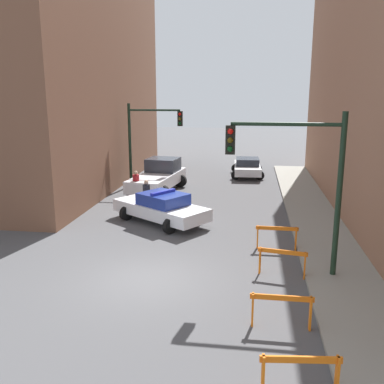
# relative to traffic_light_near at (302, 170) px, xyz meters

# --- Properties ---
(ground_plane) EXTENTS (120.00, 120.00, 0.00)m
(ground_plane) POSITION_rel_traffic_light_near_xyz_m (-4.73, -0.97, -3.53)
(ground_plane) COLOR #4C4C4F
(sidewalk_right) EXTENTS (2.40, 44.00, 0.12)m
(sidewalk_right) POSITION_rel_traffic_light_near_xyz_m (1.47, -0.97, -3.47)
(sidewalk_right) COLOR gray
(sidewalk_right) RESTS_ON ground_plane
(building_corner_left) EXTENTS (14.00, 20.00, 14.09)m
(building_corner_left) POSITION_rel_traffic_light_near_xyz_m (-16.73, 13.03, 3.51)
(building_corner_left) COLOR brown
(building_corner_left) RESTS_ON ground_plane
(traffic_light_near) EXTENTS (3.64, 0.35, 5.20)m
(traffic_light_near) POSITION_rel_traffic_light_near_xyz_m (0.00, 0.00, 0.00)
(traffic_light_near) COLOR black
(traffic_light_near) RESTS_ON sidewalk_right
(traffic_light_far) EXTENTS (3.44, 0.35, 5.20)m
(traffic_light_far) POSITION_rel_traffic_light_near_xyz_m (-8.03, 12.55, -0.13)
(traffic_light_far) COLOR black
(traffic_light_far) RESTS_ON ground_plane
(police_car) EXTENTS (4.92, 4.20, 1.52)m
(police_car) POSITION_rel_traffic_light_near_xyz_m (-5.58, 5.13, -2.81)
(police_car) COLOR white
(police_car) RESTS_ON ground_plane
(white_truck) EXTENTS (3.09, 5.62, 1.90)m
(white_truck) POSITION_rel_traffic_light_near_xyz_m (-7.06, 11.40, -2.62)
(white_truck) COLOR silver
(white_truck) RESTS_ON ground_plane
(parked_car_near) EXTENTS (2.40, 4.37, 1.31)m
(parked_car_near) POSITION_rel_traffic_light_near_xyz_m (-1.83, 16.99, -2.86)
(parked_car_near) COLOR silver
(parked_car_near) RESTS_ON ground_plane
(pedestrian_crossing) EXTENTS (0.45, 0.45, 1.66)m
(pedestrian_crossing) POSITION_rel_traffic_light_near_xyz_m (-6.64, 6.63, -2.67)
(pedestrian_crossing) COLOR #474C66
(pedestrian_crossing) RESTS_ON ground_plane
(pedestrian_corner) EXTENTS (0.47, 0.47, 1.66)m
(pedestrian_corner) POSITION_rel_traffic_light_near_xyz_m (-7.83, 9.04, -2.67)
(pedestrian_corner) COLOR #382D23
(pedestrian_corner) RESTS_ON ground_plane
(barrier_front) EXTENTS (1.60, 0.32, 0.90)m
(barrier_front) POSITION_rel_traffic_light_near_xyz_m (-0.49, -5.87, -2.91)
(barrier_front) COLOR orange
(barrier_front) RESTS_ON ground_plane
(barrier_mid) EXTENTS (1.60, 0.16, 0.90)m
(barrier_mid) POSITION_rel_traffic_light_near_xyz_m (-0.69, -3.32, -2.91)
(barrier_mid) COLOR orange
(barrier_mid) RESTS_ON ground_plane
(barrier_back) EXTENTS (1.59, 0.41, 0.90)m
(barrier_back) POSITION_rel_traffic_light_near_xyz_m (-0.46, -0.10, -2.91)
(barrier_back) COLOR orange
(barrier_back) RESTS_ON ground_plane
(barrier_corner) EXTENTS (1.60, 0.17, 0.90)m
(barrier_corner) POSITION_rel_traffic_light_near_xyz_m (-0.51, 2.38, -2.91)
(barrier_corner) COLOR orange
(barrier_corner) RESTS_ON ground_plane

